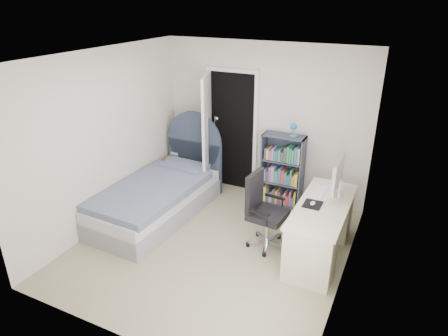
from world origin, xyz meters
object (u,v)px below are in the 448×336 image
at_px(bed, 160,195).
at_px(bookcase, 282,173).
at_px(floor_lamp, 216,158).
at_px(nightstand, 180,162).
at_px(desk, 321,227).
at_px(office_chair, 262,207).

bearing_deg(bed, bookcase, 35.23).
bearing_deg(floor_lamp, nightstand, -167.05).
bearing_deg(desk, floor_lamp, 149.84).
distance_m(bookcase, office_chair, 1.23).
bearing_deg(bookcase, floor_lamp, 174.34).
height_order(floor_lamp, bookcase, bookcase).
bearing_deg(desk, bookcase, 128.55).
bearing_deg(office_chair, desk, 7.50).
distance_m(nightstand, floor_lamp, 0.68).
height_order(floor_lamp, desk, floor_lamp).
bearing_deg(nightstand, floor_lamp, 12.95).
distance_m(bed, nightstand, 1.14).
height_order(bed, nightstand, bed).
bearing_deg(floor_lamp, bed, -105.02).
distance_m(bed, desk, 2.47).
relative_size(bookcase, desk, 0.91).
bearing_deg(bookcase, desk, -51.45).
bearing_deg(nightstand, office_chair, -30.63).
xyz_separation_m(bed, floor_lamp, (0.33, 1.24, 0.21)).
distance_m(bed, floor_lamp, 1.30).
relative_size(bookcase, office_chair, 1.33).
distance_m(floor_lamp, desk, 2.47).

